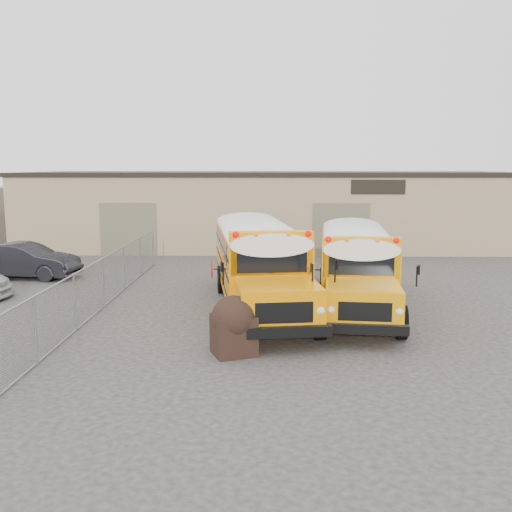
{
  "coord_description": "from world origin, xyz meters",
  "views": [
    {
      "loc": [
        -0.07,
        -16.89,
        5.04
      ],
      "look_at": [
        -0.55,
        4.89,
        1.6
      ],
      "focal_mm": 40.0,
      "sensor_mm": 36.0,
      "label": 1
    }
  ],
  "objects_px": {
    "school_bus_left": "(243,235)",
    "tarp_bundle": "(234,324)",
    "car_dark": "(25,261)",
    "school_bus_right": "(350,239)"
  },
  "relations": [
    {
      "from": "school_bus_right",
      "to": "school_bus_left",
      "type": "bearing_deg",
      "value": 176.37
    },
    {
      "from": "school_bus_left",
      "to": "car_dark",
      "type": "distance_m",
      "value": 10.0
    },
    {
      "from": "school_bus_left",
      "to": "car_dark",
      "type": "relative_size",
      "value": 2.25
    },
    {
      "from": "school_bus_right",
      "to": "car_dark",
      "type": "bearing_deg",
      "value": -175.43
    },
    {
      "from": "tarp_bundle",
      "to": "car_dark",
      "type": "height_order",
      "value": "tarp_bundle"
    },
    {
      "from": "school_bus_right",
      "to": "car_dark",
      "type": "distance_m",
      "value": 14.92
    },
    {
      "from": "tarp_bundle",
      "to": "car_dark",
      "type": "distance_m",
      "value": 14.56
    },
    {
      "from": "school_bus_left",
      "to": "car_dark",
      "type": "bearing_deg",
      "value": -171.3
    },
    {
      "from": "school_bus_left",
      "to": "tarp_bundle",
      "type": "relative_size",
      "value": 6.7
    },
    {
      "from": "school_bus_right",
      "to": "tarp_bundle",
      "type": "height_order",
      "value": "school_bus_right"
    }
  ]
}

